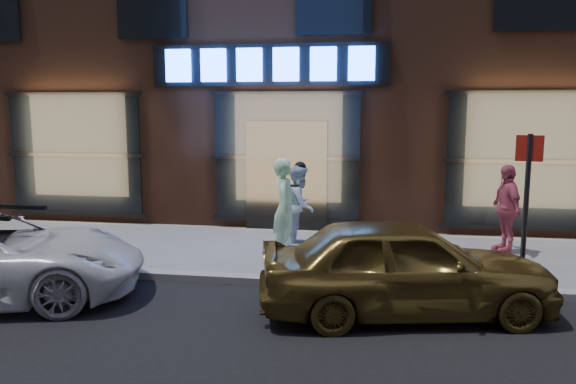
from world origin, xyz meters
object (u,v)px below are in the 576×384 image
object	(u,v)px
man_cap	(300,205)
gold_sedan	(405,267)
sign_post	(526,198)
passerby	(506,209)
man_bowtie	(285,208)

from	to	relation	value
man_cap	gold_sedan	bearing A→B (deg)	-145.75
sign_post	gold_sedan	bearing A→B (deg)	-131.50
passerby	sign_post	size ratio (longest dim) A/B	0.71
gold_sedan	man_cap	bearing A→B (deg)	16.34
gold_sedan	man_bowtie	bearing A→B (deg)	26.68
man_bowtie	man_cap	bearing A→B (deg)	-15.00
man_bowtie	sign_post	world-z (taller)	sign_post
man_bowtie	man_cap	size ratio (longest dim) A/B	1.14
passerby	gold_sedan	bearing A→B (deg)	-42.36
man_bowtie	gold_sedan	xyz separation A→B (m)	(2.01, -2.55, -0.26)
man_cap	passerby	bearing A→B (deg)	-82.96
man_bowtie	sign_post	xyz separation A→B (m)	(3.75, -1.39, 0.51)
gold_sedan	sign_post	size ratio (longest dim) A/B	1.63
man_bowtie	sign_post	distance (m)	4.03
man_cap	passerby	size ratio (longest dim) A/B	0.96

